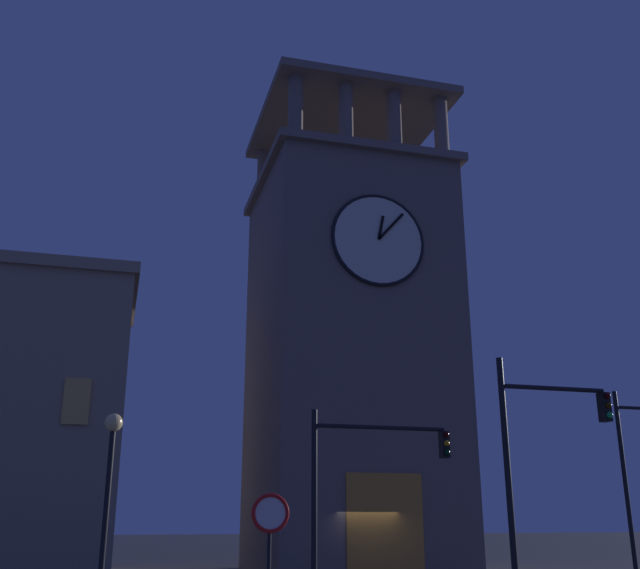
{
  "coord_description": "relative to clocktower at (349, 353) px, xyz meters",
  "views": [
    {
      "loc": [
        9.87,
        29.24,
        2.18
      ],
      "look_at": [
        0.71,
        -3.97,
        13.23
      ],
      "focal_mm": 41.37,
      "sensor_mm": 36.0,
      "label": 1
    }
  ],
  "objects": [
    {
      "name": "clocktower",
      "position": [
        0.0,
        0.0,
        0.0
      ],
      "size": [
        9.16,
        9.53,
        24.87
      ],
      "color": "#75665B",
      "rests_on": "ground_plane"
    },
    {
      "name": "traffic_signal_mid",
      "position": [
        0.34,
        16.63,
        -5.96
      ],
      "size": [
        3.14,
        0.41,
        6.13
      ],
      "color": "black",
      "rests_on": "ground_plane"
    },
    {
      "name": "traffic_signal_far",
      "position": [
        3.92,
        13.49,
        -6.42
      ],
      "size": [
        4.03,
        0.41,
        5.1
      ],
      "color": "black",
      "rests_on": "ground_plane"
    },
    {
      "name": "street_lamp",
      "position": [
        10.62,
        14.31,
        -6.56
      ],
      "size": [
        0.44,
        0.44,
        4.69
      ],
      "color": "black",
      "rests_on": "ground_plane"
    },
    {
      "name": "no_horn_sign",
      "position": [
        7.42,
        17.95,
        -7.75
      ],
      "size": [
        0.78,
        0.14,
        2.71
      ],
      "color": "black",
      "rests_on": "ground_plane"
    }
  ]
}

